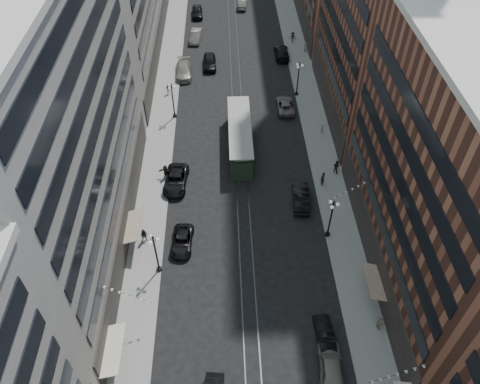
{
  "coord_description": "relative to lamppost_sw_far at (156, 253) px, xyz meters",
  "views": [
    {
      "loc": [
        -1.84,
        -1.03,
        40.69
      ],
      "look_at": [
        -0.49,
        34.35,
        5.0
      ],
      "focal_mm": 35.0,
      "sensor_mm": 36.0,
      "label": 1
    }
  ],
  "objects": [
    {
      "name": "pedestrian_4",
      "position": [
        21.27,
        -7.46,
        -1.97
      ],
      "size": [
        0.86,
        1.25,
        1.95
      ],
      "primitive_type": "imported",
      "rotation": [
        0.0,
        0.0,
        1.9
      ],
      "color": "#ABA08D",
      "rests_on": "sidewalk_east"
    },
    {
      "name": "ground",
      "position": [
        9.2,
        32.0,
        -3.1
      ],
      "size": [
        220.0,
        220.0,
        0.0
      ],
      "primitive_type": "plane",
      "color": "black",
      "rests_on": "ground"
    },
    {
      "name": "sidewalk_west",
      "position": [
        -1.8,
        42.0,
        -3.02
      ],
      "size": [
        4.0,
        180.0,
        0.15
      ],
      "primitive_type": "cube",
      "color": "gray",
      "rests_on": "ground"
    },
    {
      "name": "car_4",
      "position": [
        16.0,
        -11.42,
        -2.2
      ],
      "size": [
        2.49,
        5.38,
        1.78
      ],
      "primitive_type": "imported",
      "rotation": [
        0.0,
        0.0,
        3.07
      ],
      "color": "slate",
      "rests_on": "ground"
    },
    {
      "name": "rail_west",
      "position": [
        8.5,
        42.0,
        -3.09
      ],
      "size": [
        0.12,
        180.0,
        0.02
      ],
      "primitive_type": "cube",
      "color": "#2D2D33",
      "rests_on": "ground"
    },
    {
      "name": "pedestrian_2",
      "position": [
        -1.86,
        3.96,
        -2.05
      ],
      "size": [
        0.89,
        0.52,
        1.79
      ],
      "primitive_type": "imported",
      "rotation": [
        0.0,
        0.0,
        -0.04
      ],
      "color": "black",
      "rests_on": "sidewalk_west"
    },
    {
      "name": "lamppost_se_far",
      "position": [
        18.4,
        4.0,
        0.0
      ],
      "size": [
        1.03,
        1.14,
        5.52
      ],
      "color": "black",
      "rests_on": "sidewalk_east"
    },
    {
      "name": "car_12",
      "position": [
        17.29,
        43.9,
        -2.26
      ],
      "size": [
        2.37,
        5.74,
        1.66
      ],
      "primitive_type": "imported",
      "rotation": [
        0.0,
        0.0,
        3.14
      ],
      "color": "black",
      "rests_on": "ground"
    },
    {
      "name": "car_10",
      "position": [
        16.07,
        9.29,
        -2.24
      ],
      "size": [
        2.28,
        5.37,
        1.72
      ],
      "primitive_type": "imported",
      "rotation": [
        0.0,
        0.0,
        3.05
      ],
      "color": "black",
      "rests_on": "ground"
    },
    {
      "name": "car_9",
      "position": [
        2.4,
        60.21,
        -2.23
      ],
      "size": [
        2.28,
        5.2,
        1.74
      ],
      "primitive_type": "imported",
      "rotation": [
        0.0,
        0.0,
        0.04
      ],
      "color": "black",
      "rests_on": "ground"
    },
    {
      "name": "building_west_mid",
      "position": [
        -7.8,
        5.0,
        10.9
      ],
      "size": [
        8.0,
        36.0,
        28.0
      ],
      "primitive_type": "cube",
      "color": "gray",
      "rests_on": "ground"
    },
    {
      "name": "car_14",
      "position": [
        11.4,
        63.84,
        -2.32
      ],
      "size": [
        2.13,
        4.85,
        1.55
      ],
      "primitive_type": "imported",
      "rotation": [
        0.0,
        0.0,
        3.03
      ],
      "color": "slate",
      "rests_on": "ground"
    },
    {
      "name": "car_11",
      "position": [
        16.24,
        28.4,
        -2.36
      ],
      "size": [
        2.49,
        5.35,
        1.48
      ],
      "primitive_type": "imported",
      "rotation": [
        0.0,
        0.0,
        3.14
      ],
      "color": "slate",
      "rests_on": "ground"
    },
    {
      "name": "lamppost_sw_mid",
      "position": [
        0.0,
        27.0,
        0.0
      ],
      "size": [
        1.03,
        1.14,
        5.52
      ],
      "color": "black",
      "rests_on": "sidewalk_west"
    },
    {
      "name": "car_extra_1",
      "position": [
        2.4,
        50.33,
        -2.26
      ],
      "size": [
        2.36,
        5.28,
        1.68
      ],
      "primitive_type": "imported",
      "rotation": [
        0.0,
        0.0,
        -0.12
      ],
      "color": "slate",
      "rests_on": "ground"
    },
    {
      "name": "car_extra_0",
      "position": [
        16.0,
        -8.28,
        -2.38
      ],
      "size": [
        1.62,
        4.37,
        1.43
      ],
      "primitive_type": "imported",
      "rotation": [
        0.0,
        0.0,
        3.17
      ],
      "color": "black",
      "rests_on": "ground"
    },
    {
      "name": "lamppost_se_mid",
      "position": [
        18.4,
        32.0,
        0.0
      ],
      "size": [
        1.03,
        1.14,
        5.52
      ],
      "color": "black",
      "rests_on": "sidewalk_east"
    },
    {
      "name": "rail_east",
      "position": [
        9.9,
        42.0,
        -3.09
      ],
      "size": [
        0.12,
        180.0,
        0.02
      ],
      "primitive_type": "cube",
      "color": "#2D2D33",
      "rests_on": "ground"
    },
    {
      "name": "pedestrian_8",
      "position": [
        20.71,
        22.48,
        -2.19
      ],
      "size": [
        0.63,
        0.51,
        1.5
      ],
      "primitive_type": "imported",
      "rotation": [
        0.0,
        0.0,
        3.44
      ],
      "color": "#B0A791",
      "rests_on": "sidewalk_east"
    },
    {
      "name": "pedestrian_extra_0",
      "position": [
        21.5,
        45.36,
        -2.15
      ],
      "size": [
        0.87,
        0.84,
        1.6
      ],
      "primitive_type": "imported",
      "rotation": [
        0.0,
        0.0,
        5.56
      ],
      "color": "#A29786",
      "rests_on": "sidewalk_east"
    },
    {
      "name": "pedestrian_6",
      "position": [
        -1.3,
        33.0,
        -2.15
      ],
      "size": [
        0.94,
        0.44,
        1.59
      ],
      "primitive_type": "imported",
      "rotation": [
        0.0,
        0.0,
        3.16
      ],
      "color": "#ACA48E",
      "rests_on": "sidewalk_west"
    },
    {
      "name": "car_8",
      "position": [
        0.8,
        38.55,
        -2.21
      ],
      "size": [
        2.72,
        6.19,
        1.77
      ],
      "primitive_type": "imported",
      "rotation": [
        0.0,
        0.0,
        0.04
      ],
      "color": "gray",
      "rests_on": "ground"
    },
    {
      "name": "car_7",
      "position": [
        1.03,
        12.89,
        -2.29
      ],
      "size": [
        3.17,
        6.03,
        1.62
      ],
      "primitive_type": "imported",
      "rotation": [
        0.0,
        0.0,
        -0.09
      ],
      "color": "black",
      "rests_on": "ground"
    },
    {
      "name": "streetcar",
      "position": [
        9.2,
        19.79,
        -1.38
      ],
      "size": [
        2.97,
        13.42,
        3.71
      ],
      "color": "#223523",
      "rests_on": "ground"
    },
    {
      "name": "pedestrian_5",
      "position": [
        -0.3,
        14.19,
        -2.01
      ],
      "size": [
        1.81,
        0.93,
        1.87
      ],
      "primitive_type": "imported",
      "rotation": [
        0.0,
        0.0,
        -0.26
      ],
      "color": "black",
      "rests_on": "sidewalk_west"
    },
    {
      "name": "pedestrian_7",
      "position": [
        21.22,
        14.32,
        -2.01
      ],
      "size": [
        0.96,
        1.03,
        1.88
      ],
      "primitive_type": "imported",
      "rotation": [
        0.0,
        0.0,
        2.25
      ],
      "color": "black",
      "rests_on": "sidewalk_east"
    },
    {
      "name": "sidewalk_east",
      "position": [
        20.2,
        42.0,
        -3.02
      ],
      "size": [
        4.0,
        180.0,
        0.15
      ],
      "primitive_type": "cube",
      "color": "gray",
      "rests_on": "ground"
    },
    {
      "name": "car_2",
      "position": [
        2.25,
        3.31,
        -2.43
      ],
      "size": [
        2.54,
        4.96,
        1.34
      ],
      "primitive_type": "imported",
      "rotation": [
        0.0,
        0.0,
        -0.07
      ],
      "color": "black",
      "rests_on": "ground"
    },
    {
      "name": "pedestrian_9",
      "position": [
        19.69,
        48.65,
        -1.99
      ],
      "size": [
        1.32,
        0.77,
        1.91
      ],
      "primitive_type": "imported",
      "rotation": [
        0.0,
        0.0,
        -0.23
      ],
      "color": "black",
      "rests_on": "sidewalk_east"
    },
    {
      "name": "building_east_mid",
      "position": [
        26.2,
        -0.0,
        8.9
      ],
      "size": [
        8.0,
        30.0,
        24.0
      ],
      "primitive_type": "cube",
      "color": "brown",
      "rests_on": "ground"
    },
    {
      "name": "lamppost_sw_far",
      "position": [
        0.0,
        0.0,
        0.0
      ],
      "size": [
        1.03,
        1.14,
        5.52
      ],
      "color": "black",
      "rests_on": "sidewalk_west"
    },
    {
      "name": "car_13",
      "position": [
        4.97,
        41.02,
        -2.21
      ],
      "size": [
        2.23,
        5.27,
        1.78
      ],
      "primitive_type": "imported",
      "rotation": [
        0.0,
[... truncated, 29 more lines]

